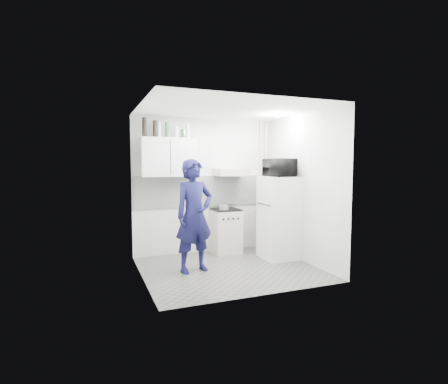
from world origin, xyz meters
name	(u,v)px	position (x,y,z in m)	size (l,w,h in m)	color
floor	(229,269)	(0.00, 0.00, 0.00)	(2.80, 2.80, 0.00)	#56554E
ceiling	(229,109)	(0.00, 0.00, 2.60)	(2.80, 2.80, 0.00)	white
wall_back	(205,186)	(0.00, 1.25, 1.30)	(2.80, 2.80, 0.00)	silver
wall_left	(141,193)	(-1.40, 0.00, 1.30)	(2.60, 2.60, 0.00)	silver
wall_right	(302,188)	(1.40, 0.00, 1.30)	(2.60, 2.60, 0.00)	silver
person	(194,216)	(-0.56, 0.09, 0.90)	(0.66, 0.43, 1.81)	#101034
stove	(226,232)	(0.34, 1.00, 0.42)	(0.52, 0.52, 0.83)	#C1B3A5
fridge	(279,218)	(1.10, 0.27, 0.75)	(0.62, 0.62, 1.50)	silver
stove_top	(226,210)	(0.34, 1.00, 0.85)	(0.50, 0.50, 0.03)	black
saucepan	(224,207)	(0.28, 0.92, 0.91)	(0.19, 0.19, 0.10)	silver
microwave	(280,168)	(1.10, 0.27, 1.66)	(0.40, 0.59, 0.33)	black
bottle_a	(144,127)	(-1.17, 1.07, 2.37)	(0.08, 0.08, 0.34)	black
bottle_b	(155,129)	(-0.99, 1.07, 2.35)	(0.08, 0.08, 0.30)	black
bottle_c	(159,130)	(-0.92, 1.07, 2.34)	(0.07, 0.07, 0.28)	#B2B7BC
bottle_d	(167,130)	(-0.78, 1.07, 2.34)	(0.06, 0.06, 0.28)	#144C1E
canister_a	(176,132)	(-0.60, 1.07, 2.30)	(0.08, 0.08, 0.21)	#B2B7BC
canister_b	(183,134)	(-0.47, 1.07, 2.28)	(0.09, 0.09, 0.16)	#144C1E
bottle_e	(188,131)	(-0.38, 1.07, 2.34)	(0.07, 0.07, 0.28)	#B2B7BC
upper_cabinet	(169,157)	(-0.75, 1.07, 1.85)	(1.00, 0.35, 0.70)	silver
range_hood	(231,172)	(0.45, 1.00, 1.57)	(0.60, 0.50, 0.14)	#C1B3A5
backsplash	(205,191)	(0.00, 1.24, 1.20)	(2.74, 0.03, 0.60)	white
pipe_a	(266,185)	(1.30, 1.17, 1.30)	(0.05, 0.05, 2.60)	#C1B3A5
pipe_b	(261,185)	(1.18, 1.17, 1.30)	(0.04, 0.04, 2.60)	#C1B3A5
ceiling_spot_fixture	(278,116)	(1.00, 0.20, 2.57)	(0.10, 0.10, 0.02)	white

